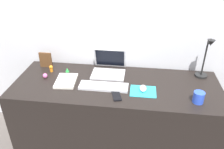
% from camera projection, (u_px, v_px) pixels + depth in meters
% --- Properties ---
extents(ground_plane, '(6.00, 6.00, 0.00)m').
position_uv_depth(ground_plane, '(116.00, 145.00, 2.35)').
color(ground_plane, '#59514C').
extents(back_wall, '(2.98, 0.05, 1.61)m').
position_uv_depth(back_wall, '(120.00, 59.00, 2.28)').
color(back_wall, silver).
rests_on(back_wall, ground_plane).
extents(desk, '(1.78, 0.66, 0.74)m').
position_uv_depth(desk, '(116.00, 117.00, 2.17)').
color(desk, black).
rests_on(desk, ground_plane).
extents(laptop, '(0.30, 0.27, 0.21)m').
position_uv_depth(laptop, '(109.00, 67.00, 2.14)').
color(laptop, silver).
rests_on(laptop, desk).
extents(keyboard, '(0.41, 0.13, 0.02)m').
position_uv_depth(keyboard, '(104.00, 86.00, 1.93)').
color(keyboard, silver).
rests_on(keyboard, desk).
extents(mousepad, '(0.21, 0.17, 0.00)m').
position_uv_depth(mousepad, '(143.00, 91.00, 1.88)').
color(mousepad, '#28B7CC').
rests_on(mousepad, desk).
extents(mouse, '(0.06, 0.10, 0.03)m').
position_uv_depth(mouse, '(143.00, 88.00, 1.89)').
color(mouse, silver).
rests_on(mouse, mousepad).
extents(cell_phone, '(0.10, 0.14, 0.01)m').
position_uv_depth(cell_phone, '(116.00, 96.00, 1.82)').
color(cell_phone, black).
rests_on(cell_phone, desk).
extents(desk_lamp, '(0.11, 0.16, 0.39)m').
position_uv_depth(desk_lamp, '(205.00, 60.00, 1.98)').
color(desk_lamp, black).
rests_on(desk_lamp, desk).
extents(notebook_pad, '(0.19, 0.25, 0.02)m').
position_uv_depth(notebook_pad, '(66.00, 81.00, 2.01)').
color(notebook_pad, silver).
rests_on(notebook_pad, desk).
extents(picture_frame, '(0.12, 0.02, 0.15)m').
position_uv_depth(picture_frame, '(46.00, 60.00, 2.23)').
color(picture_frame, brown).
rests_on(picture_frame, desk).
extents(coffee_mug, '(0.08, 0.08, 0.09)m').
position_uv_depth(coffee_mug, '(199.00, 97.00, 1.73)').
color(coffee_mug, blue).
rests_on(coffee_mug, desk).
extents(toy_figurine_green, '(0.04, 0.04, 0.04)m').
position_uv_depth(toy_figurine_green, '(67.00, 70.00, 2.16)').
color(toy_figurine_green, green).
rests_on(toy_figurine_green, desk).
extents(toy_figurine_pink, '(0.04, 0.04, 0.05)m').
position_uv_depth(toy_figurine_pink, '(45.00, 76.00, 2.06)').
color(toy_figurine_pink, pink).
rests_on(toy_figurine_pink, desk).
extents(toy_figurine_orange, '(0.03, 0.03, 0.06)m').
position_uv_depth(toy_figurine_orange, '(51.00, 68.00, 2.16)').
color(toy_figurine_orange, orange).
rests_on(toy_figurine_orange, desk).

